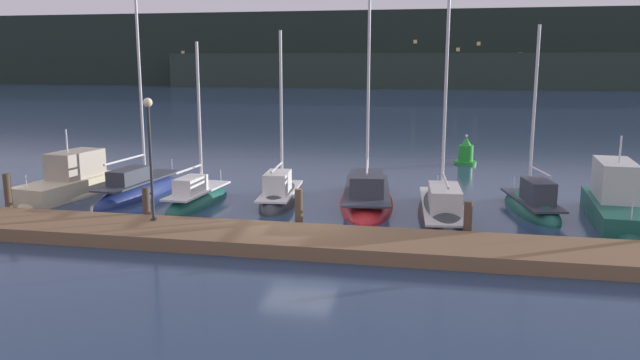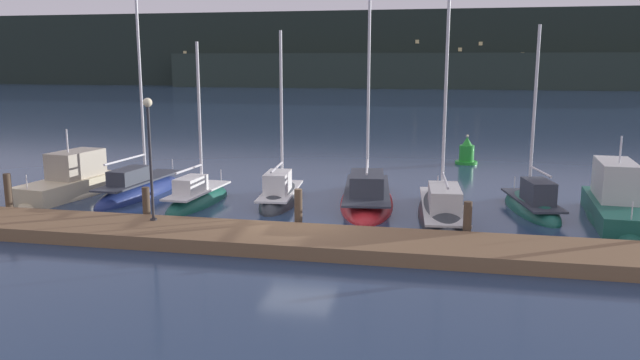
% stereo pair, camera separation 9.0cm
% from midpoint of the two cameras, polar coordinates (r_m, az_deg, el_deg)
% --- Properties ---
extents(ground_plane, '(400.00, 400.00, 0.00)m').
position_cam_midpoint_polar(ground_plane, '(22.11, -2.06, -4.86)').
color(ground_plane, navy).
extents(dock, '(29.81, 2.80, 0.45)m').
position_cam_midpoint_polar(dock, '(20.51, -3.14, -5.47)').
color(dock, brown).
rests_on(dock, ground).
extents(mooring_pile_0, '(0.28, 0.28, 1.70)m').
position_cam_midpoint_polar(mooring_pile_0, '(27.01, -26.71, -1.27)').
color(mooring_pile_0, '#4C3D2D').
rests_on(mooring_pile_0, ground).
extents(mooring_pile_1, '(0.28, 0.28, 1.41)m').
position_cam_midpoint_polar(mooring_pile_1, '(23.93, -15.68, -2.31)').
color(mooring_pile_1, '#4C3D2D').
rests_on(mooring_pile_1, ground).
extents(mooring_pile_2, '(0.28, 0.28, 1.58)m').
position_cam_midpoint_polar(mooring_pile_2, '(21.91, -2.07, -2.86)').
color(mooring_pile_2, '#4C3D2D').
rests_on(mooring_pile_2, ground).
extents(mooring_pile_3, '(0.28, 0.28, 1.40)m').
position_cam_midpoint_polar(mooring_pile_3, '(21.37, 13.23, -3.76)').
color(mooring_pile_3, '#4C3D2D').
rests_on(mooring_pile_3, ground).
extents(motorboat_berth_1, '(2.79, 5.90, 3.50)m').
position_cam_midpoint_polar(motorboat_berth_1, '(30.18, -21.96, -0.65)').
color(motorboat_berth_1, beige).
rests_on(motorboat_berth_1, ground).
extents(sailboat_berth_2, '(2.03, 6.63, 9.63)m').
position_cam_midpoint_polar(sailboat_berth_2, '(29.25, -16.30, -1.12)').
color(sailboat_berth_2, navy).
rests_on(sailboat_berth_2, ground).
extents(sailboat_berth_3, '(1.73, 5.18, 7.41)m').
position_cam_midpoint_polar(sailboat_berth_3, '(26.88, -11.24, -1.93)').
color(sailboat_berth_3, '#195647').
rests_on(sailboat_berth_3, ground).
extents(sailboat_berth_4, '(2.04, 5.63, 7.96)m').
position_cam_midpoint_polar(sailboat_berth_4, '(26.91, -3.75, -1.71)').
color(sailboat_berth_4, '#2D3338').
rests_on(sailboat_berth_4, ground).
extents(sailboat_berth_5, '(3.16, 8.06, 9.76)m').
position_cam_midpoint_polar(sailboat_berth_5, '(26.59, 4.19, -1.83)').
color(sailboat_berth_5, red).
rests_on(sailboat_berth_5, ground).
extents(sailboat_berth_6, '(2.42, 7.90, 10.45)m').
position_cam_midpoint_polar(sailboat_berth_6, '(24.67, 11.02, -3.10)').
color(sailboat_berth_6, '#2D3338').
rests_on(sailboat_berth_6, ground).
extents(sailboat_berth_7, '(2.53, 5.47, 8.04)m').
position_cam_midpoint_polar(sailboat_berth_7, '(26.55, 18.71, -2.42)').
color(sailboat_berth_7, '#195647').
rests_on(sailboat_berth_7, ground).
extents(motorboat_berth_8, '(2.35, 6.64, 3.92)m').
position_cam_midpoint_polar(motorboat_berth_8, '(26.24, 25.26, -2.57)').
color(motorboat_berth_8, '#195647').
rests_on(motorboat_berth_8, ground).
extents(channel_buoy, '(1.29, 1.29, 1.73)m').
position_cam_midpoint_polar(channel_buoy, '(37.68, 13.12, 2.39)').
color(channel_buoy, green).
rests_on(channel_buoy, ground).
extents(dock_lamppost, '(0.32, 0.32, 4.30)m').
position_cam_midpoint_polar(dock_lamppost, '(22.28, -15.42, 3.54)').
color(dock_lamppost, '#2D2D33').
rests_on(dock_lamppost, dock).
extents(hillside_backdrop, '(240.00, 23.00, 17.10)m').
position_cam_midpoint_polar(hillside_backdrop, '(149.24, 10.54, 11.41)').
color(hillside_backdrop, '#1E2823').
rests_on(hillside_backdrop, ground).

